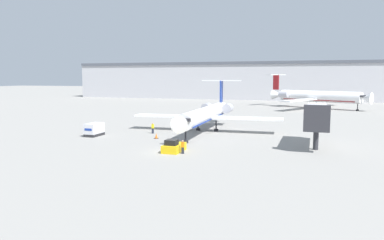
{
  "coord_description": "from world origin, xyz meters",
  "views": [
    {
      "loc": [
        17.9,
        -44.29,
        9.7
      ],
      "look_at": [
        0.0,
        9.73,
        3.14
      ],
      "focal_mm": 35.0,
      "sensor_mm": 36.0,
      "label": 1
    }
  ],
  "objects": [
    {
      "name": "worker_near_tug",
      "position": [
        2.09,
        -0.33,
        0.92
      ],
      "size": [
        0.4,
        0.25,
        1.75
      ],
      "color": "#232838",
      "rests_on": "ground"
    },
    {
      "name": "ground_plane",
      "position": [
        0.0,
        0.0,
        0.0
      ],
      "size": [
        600.0,
        600.0,
        0.0
      ],
      "primitive_type": "plane",
      "color": "gray"
    },
    {
      "name": "airplane_main",
      "position": [
        -0.6,
        19.75,
        3.16
      ],
      "size": [
        26.96,
        29.88,
        9.05
      ],
      "color": "white",
      "rests_on": "ground"
    },
    {
      "name": "luggage_cart",
      "position": [
        -16.7,
        8.72,
        1.06
      ],
      "size": [
        1.87,
        3.51,
        2.12
      ],
      "color": "#232326",
      "rests_on": "ground"
    },
    {
      "name": "terminal_building",
      "position": [
        0.0,
        120.0,
        8.11
      ],
      "size": [
        180.0,
        16.8,
        16.16
      ],
      "color": "#B2B2B7",
      "rests_on": "ground"
    },
    {
      "name": "worker_by_wing",
      "position": [
        -8.63,
        14.24,
        1.0
      ],
      "size": [
        0.4,
        0.26,
        1.88
      ],
      "color": "#232838",
      "rests_on": "ground"
    },
    {
      "name": "jet_bridge",
      "position": [
        18.12,
        10.0,
        4.45
      ],
      "size": [
        3.2,
        11.73,
        6.19
      ],
      "color": "#2D2D33",
      "rests_on": "ground"
    },
    {
      "name": "airplane_parked_far_left",
      "position": [
        17.94,
        78.43,
        3.7
      ],
      "size": [
        31.42,
        33.33,
        10.53
      ],
      "color": "white",
      "rests_on": "ground"
    },
    {
      "name": "traffic_cone_left",
      "position": [
        -5.9,
        9.51,
        0.4
      ],
      "size": [
        0.63,
        0.63,
        0.84
      ],
      "color": "black",
      "rests_on": "ground"
    },
    {
      "name": "pushback_tug",
      "position": [
        0.53,
        0.58,
        0.62
      ],
      "size": [
        2.14,
        3.92,
        1.7
      ],
      "color": "yellow",
      "rests_on": "ground"
    }
  ]
}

